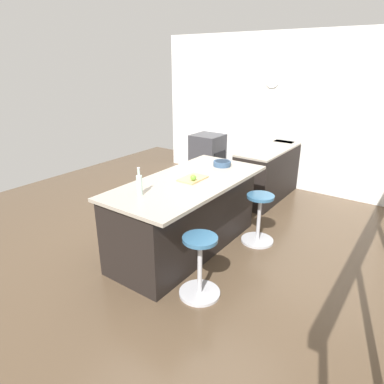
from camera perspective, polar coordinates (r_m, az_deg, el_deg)
The scene contains 11 objects.
ground_plane at distance 4.60m, azimuth -1.19°, elevation -9.25°, with size 8.11×8.11×0.00m, color brown.
interior_partition_left at distance 6.78m, azimuth 15.17°, elevation 12.76°, with size 0.15×5.29×2.83m.
sink_cabinet at distance 6.63m, azimuth 14.22°, elevation 4.14°, with size 2.47×0.60×1.19m.
oven_range at distance 7.33m, azimuth 2.63°, elevation 6.22°, with size 0.60×0.61×0.88m.
kitchen_island at distance 4.38m, azimuth -1.04°, elevation -3.75°, with size 2.21×1.05×0.96m.
stool_by_window at distance 4.68m, azimuth 11.13°, elevation -4.64°, with size 0.44×0.44×0.69m.
stool_middle at distance 3.60m, azimuth 1.32°, elevation -12.65°, with size 0.44×0.44×0.69m.
cutting_board at distance 4.20m, azimuth 0.13°, elevation 2.26°, with size 0.36×0.24×0.02m, color tan.
apple_green at distance 4.09m, azimuth 0.22°, elevation 2.42°, with size 0.07×0.07×0.07m, color #609E2D.
water_bottle at distance 3.72m, azimuth -8.82°, elevation 1.29°, with size 0.06×0.06×0.31m.
fruit_bowl at distance 4.76m, azimuth 5.07°, elevation 4.83°, with size 0.25×0.25×0.07m.
Camera 1 is at (3.16, 2.39, 2.33)m, focal length 31.79 mm.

